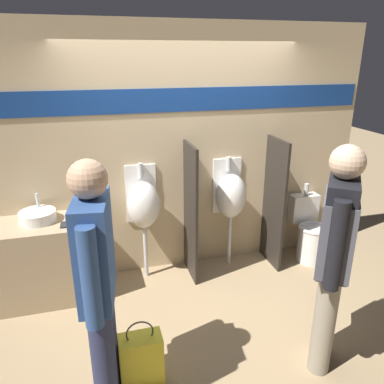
{
  "coord_description": "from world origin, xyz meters",
  "views": [
    {
      "loc": [
        -0.95,
        -3.28,
        2.36
      ],
      "look_at": [
        0.0,
        0.17,
        1.05
      ],
      "focal_mm": 35.0,
      "sensor_mm": 36.0,
      "label": 1
    }
  ],
  "objects_px": {
    "urinal_far": "(231,196)",
    "toilet": "(310,234)",
    "urinal_near_counter": "(143,205)",
    "cell_phone": "(64,225)",
    "shopping_bag": "(141,359)",
    "person_in_vest": "(335,247)",
    "person_with_lanyard": "(98,282)",
    "sink_basin": "(38,216)"
  },
  "relations": [
    {
      "from": "urinal_near_counter",
      "to": "toilet",
      "type": "height_order",
      "value": "urinal_near_counter"
    },
    {
      "from": "sink_basin",
      "to": "toilet",
      "type": "relative_size",
      "value": 0.38
    },
    {
      "from": "urinal_far",
      "to": "person_in_vest",
      "type": "xyz_separation_m",
      "value": [
        0.17,
        -1.65,
        0.19
      ]
    },
    {
      "from": "cell_phone",
      "to": "person_in_vest",
      "type": "bearing_deg",
      "value": -35.75
    },
    {
      "from": "cell_phone",
      "to": "toilet",
      "type": "xyz_separation_m",
      "value": [
        2.78,
        0.1,
        -0.51
      ]
    },
    {
      "from": "urinal_near_counter",
      "to": "shopping_bag",
      "type": "bearing_deg",
      "value": -100.03
    },
    {
      "from": "shopping_bag",
      "to": "toilet",
      "type": "bearing_deg",
      "value": 30.66
    },
    {
      "from": "urinal_near_counter",
      "to": "person_with_lanyard",
      "type": "height_order",
      "value": "person_with_lanyard"
    },
    {
      "from": "urinal_near_counter",
      "to": "person_in_vest",
      "type": "relative_size",
      "value": 0.71
    },
    {
      "from": "sink_basin",
      "to": "urinal_near_counter",
      "type": "distance_m",
      "value": 1.05
    },
    {
      "from": "urinal_near_counter",
      "to": "person_in_vest",
      "type": "height_order",
      "value": "person_in_vest"
    },
    {
      "from": "urinal_near_counter",
      "to": "toilet",
      "type": "distance_m",
      "value": 2.06
    },
    {
      "from": "cell_phone",
      "to": "urinal_far",
      "type": "xyz_separation_m",
      "value": [
        1.79,
        0.24,
        0.03
      ]
    },
    {
      "from": "urinal_near_counter",
      "to": "person_with_lanyard",
      "type": "relative_size",
      "value": 0.72
    },
    {
      "from": "person_in_vest",
      "to": "sink_basin",
      "type": "bearing_deg",
      "value": 91.57
    },
    {
      "from": "person_with_lanyard",
      "to": "shopping_bag",
      "type": "xyz_separation_m",
      "value": [
        0.26,
        0.09,
        -0.79
      ]
    },
    {
      "from": "urinal_far",
      "to": "cell_phone",
      "type": "bearing_deg",
      "value": -172.31
    },
    {
      "from": "sink_basin",
      "to": "urinal_far",
      "type": "bearing_deg",
      "value": 2.05
    },
    {
      "from": "cell_phone",
      "to": "urinal_near_counter",
      "type": "distance_m",
      "value": 0.83
    },
    {
      "from": "urinal_near_counter",
      "to": "person_with_lanyard",
      "type": "distance_m",
      "value": 1.65
    },
    {
      "from": "toilet",
      "to": "person_in_vest",
      "type": "bearing_deg",
      "value": -118.56
    },
    {
      "from": "sink_basin",
      "to": "cell_phone",
      "type": "distance_m",
      "value": 0.3
    },
    {
      "from": "sink_basin",
      "to": "shopping_bag",
      "type": "relative_size",
      "value": 0.63
    },
    {
      "from": "cell_phone",
      "to": "toilet",
      "type": "height_order",
      "value": "toilet"
    },
    {
      "from": "cell_phone",
      "to": "shopping_bag",
      "type": "height_order",
      "value": "cell_phone"
    },
    {
      "from": "toilet",
      "to": "person_in_vest",
      "type": "height_order",
      "value": "person_in_vest"
    },
    {
      "from": "cell_phone",
      "to": "shopping_bag",
      "type": "distance_m",
      "value": 1.48
    },
    {
      "from": "person_in_vest",
      "to": "shopping_bag",
      "type": "xyz_separation_m",
      "value": [
        -1.42,
        0.18,
        -0.84
      ]
    },
    {
      "from": "cell_phone",
      "to": "person_with_lanyard",
      "type": "xyz_separation_m",
      "value": [
        0.28,
        -1.32,
        0.16
      ]
    },
    {
      "from": "urinal_far",
      "to": "shopping_bag",
      "type": "height_order",
      "value": "urinal_far"
    },
    {
      "from": "urinal_far",
      "to": "person_with_lanyard",
      "type": "xyz_separation_m",
      "value": [
        -1.51,
        -1.56,
        0.13
      ]
    },
    {
      "from": "urinal_near_counter",
      "to": "toilet",
      "type": "xyz_separation_m",
      "value": [
        1.99,
        -0.14,
        -0.54
      ]
    },
    {
      "from": "sink_basin",
      "to": "toilet",
      "type": "bearing_deg",
      "value": -1.23
    },
    {
      "from": "toilet",
      "to": "person_with_lanyard",
      "type": "height_order",
      "value": "person_with_lanyard"
    },
    {
      "from": "toilet",
      "to": "person_with_lanyard",
      "type": "distance_m",
      "value": 2.96
    },
    {
      "from": "cell_phone",
      "to": "person_in_vest",
      "type": "relative_size",
      "value": 0.08
    },
    {
      "from": "sink_basin",
      "to": "person_in_vest",
      "type": "relative_size",
      "value": 0.19
    },
    {
      "from": "cell_phone",
      "to": "person_with_lanyard",
      "type": "bearing_deg",
      "value": -78.04
    },
    {
      "from": "person_in_vest",
      "to": "cell_phone",
      "type": "bearing_deg",
      "value": 91.39
    },
    {
      "from": "urinal_far",
      "to": "toilet",
      "type": "xyz_separation_m",
      "value": [
        0.99,
        -0.14,
        -0.54
      ]
    },
    {
      "from": "person_with_lanyard",
      "to": "sink_basin",
      "type": "bearing_deg",
      "value": 26.87
    },
    {
      "from": "person_in_vest",
      "to": "urinal_far",
      "type": "bearing_deg",
      "value": 43.0
    }
  ]
}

